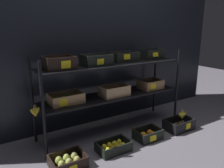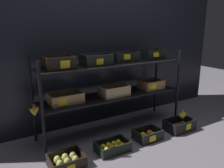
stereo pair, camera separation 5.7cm
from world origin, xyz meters
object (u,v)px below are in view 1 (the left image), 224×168
at_px(crate_ground_pear, 68,161).
at_px(banana_bunch_loose, 182,115).
at_px(crate_ground_kiwi, 179,125).
at_px(crate_ground_orange, 148,135).
at_px(display_rack, 110,78).
at_px(crate_ground_lemon, 114,147).

bearing_deg(crate_ground_pear, banana_bunch_loose, -0.67).
xyz_separation_m(crate_ground_pear, crate_ground_kiwi, (1.51, -0.01, 0.00)).
bearing_deg(banana_bunch_loose, crate_ground_pear, 179.33).
bearing_deg(banana_bunch_loose, crate_ground_orange, 177.19).
bearing_deg(crate_ground_pear, display_rack, 30.06).
distance_m(display_rack, banana_bunch_loose, 1.05).
distance_m(crate_ground_orange, crate_ground_kiwi, 0.51).
height_order(crate_ground_orange, crate_ground_kiwi, crate_ground_kiwi).
bearing_deg(crate_ground_orange, crate_ground_kiwi, -2.53).
xyz_separation_m(crate_ground_pear, crate_ground_orange, (1.01, 0.01, -0.00)).
bearing_deg(banana_bunch_loose, display_rack, 150.93).
relative_size(crate_ground_pear, banana_bunch_loose, 2.23).
relative_size(crate_ground_pear, crate_ground_lemon, 0.93).
xyz_separation_m(display_rack, crate_ground_lemon, (-0.23, -0.43, -0.64)).
height_order(crate_ground_lemon, crate_ground_kiwi, crate_ground_kiwi).
distance_m(display_rack, crate_ground_lemon, 0.81).
height_order(crate_ground_lemon, crate_ground_orange, crate_ground_orange).
bearing_deg(display_rack, crate_ground_pear, -149.94).
relative_size(crate_ground_orange, crate_ground_kiwi, 0.84).
relative_size(display_rack, crate_ground_kiwi, 5.20).
distance_m(crate_ground_lemon, banana_bunch_loose, 1.05).
height_order(crate_ground_pear, crate_ground_orange, crate_ground_orange).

